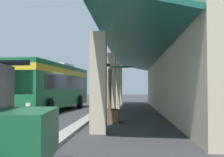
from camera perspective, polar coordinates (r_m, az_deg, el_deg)
The scene contains 4 objects.
ground at distance 18.44m, azimuth 14.85°, elevation -6.68°, with size 120.00×120.00×0.00m, color #38383A.
curb_strip at distance 19.38m, azimuth -2.63°, elevation -6.33°, with size 29.12×0.50×0.12m, color #9E998E.
transit_bus at distance 20.59m, azimuth -11.79°, elevation -1.04°, with size 11.38×3.45×3.34m.
potted_palm at distance 13.56m, azimuth -0.43°, elevation -5.73°, with size 1.45×1.90×2.74m.
Camera 1 is at (18.03, 4.45, 1.54)m, focal length 47.29 mm.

